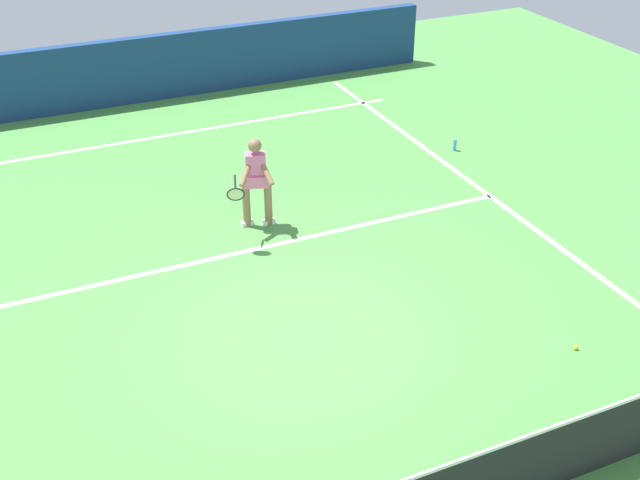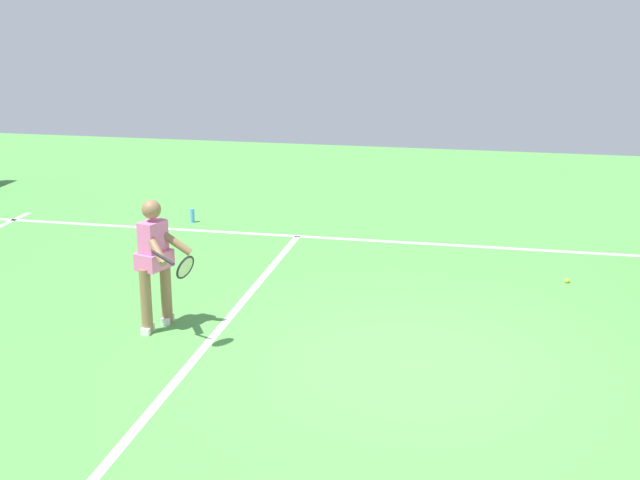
# 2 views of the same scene
# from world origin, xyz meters

# --- Properties ---
(ground_plane) EXTENTS (25.66, 25.66, 0.00)m
(ground_plane) POSITION_xyz_m (0.00, 0.00, 0.00)
(ground_plane) COLOR #4C9342
(service_line_marking) EXTENTS (9.00, 0.10, 0.01)m
(service_line_marking) POSITION_xyz_m (0.00, -2.35, 0.00)
(service_line_marking) COLOR white
(service_line_marking) RESTS_ON ground
(sideline_left_marking) EXTENTS (0.10, 17.74, 0.01)m
(sideline_left_marking) POSITION_xyz_m (-4.50, 0.00, 0.00)
(sideline_left_marking) COLOR white
(sideline_left_marking) RESTS_ON ground
(tennis_player) EXTENTS (0.97, 0.88, 1.55)m
(tennis_player) POSITION_xyz_m (-0.35, -3.06, 0.85)
(tennis_player) COLOR #8C6647
(tennis_player) RESTS_ON ground
(tennis_ball_near) EXTENTS (0.07, 0.07, 0.07)m
(tennis_ball_near) POSITION_xyz_m (-3.02, 1.75, 0.03)
(tennis_ball_near) COLOR #D1E533
(tennis_ball_near) RESTS_ON ground
(water_bottle) EXTENTS (0.07, 0.07, 0.24)m
(water_bottle) POSITION_xyz_m (-4.98, -4.30, 0.12)
(water_bottle) COLOR #4C9EE5
(water_bottle) RESTS_ON ground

